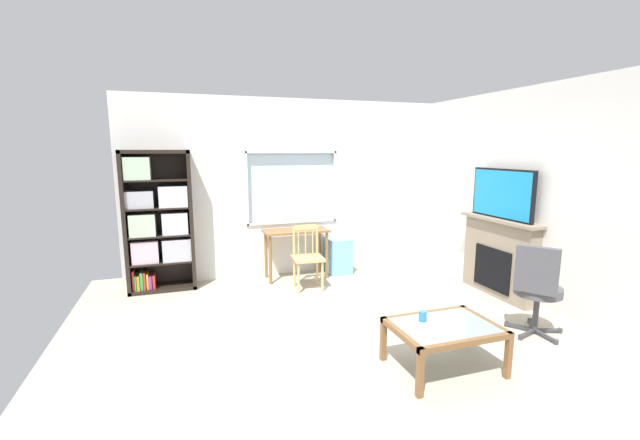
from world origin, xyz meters
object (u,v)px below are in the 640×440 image
(bookshelf, at_px, (158,221))
(office_chair, at_px, (537,286))
(plastic_drawer_unit, at_px, (338,256))
(sippy_cup, at_px, (423,316))
(fireplace, at_px, (498,257))
(wooden_chair, at_px, (307,257))
(tv, at_px, (502,194))
(desk_under_window, at_px, (296,238))
(coffee_table, at_px, (444,331))

(bookshelf, distance_m, office_chair, 4.78)
(bookshelf, height_order, plastic_drawer_unit, bookshelf)
(bookshelf, distance_m, sippy_cup, 3.83)
(bookshelf, distance_m, fireplace, 4.68)
(plastic_drawer_unit, xyz_separation_m, fireplace, (1.68, -1.65, 0.25))
(wooden_chair, xyz_separation_m, sippy_cup, (0.38, -2.35, 0.00))
(plastic_drawer_unit, distance_m, tv, 2.59)
(desk_under_window, bearing_deg, wooden_chair, -87.33)
(fireplace, xyz_separation_m, coffee_table, (-1.84, -1.40, -0.17))
(coffee_table, bearing_deg, office_chair, 11.17)
(bookshelf, bearing_deg, office_chair, -36.81)
(wooden_chair, distance_m, tv, 2.75)
(desk_under_window, height_order, tv, tv)
(plastic_drawer_unit, height_order, fireplace, fireplace)
(tv, bearing_deg, bookshelf, 158.39)
(desk_under_window, relative_size, plastic_drawer_unit, 1.74)
(desk_under_window, distance_m, sippy_cup, 2.90)
(bookshelf, height_order, sippy_cup, bookshelf)
(plastic_drawer_unit, relative_size, coffee_table, 0.61)
(bookshelf, relative_size, office_chair, 1.96)
(fireplace, bearing_deg, wooden_chair, 155.23)
(bookshelf, xyz_separation_m, fireplace, (4.34, -1.71, -0.45))
(plastic_drawer_unit, bearing_deg, sippy_cup, -95.90)
(fireplace, bearing_deg, bookshelf, 158.48)
(bookshelf, relative_size, wooden_chair, 2.18)
(fireplace, xyz_separation_m, tv, (-0.02, 0.00, 0.86))
(wooden_chair, bearing_deg, tv, -24.94)
(desk_under_window, xyz_separation_m, office_chair, (1.86, -2.75, -0.07))
(wooden_chair, relative_size, fireplace, 0.70)
(bookshelf, xyz_separation_m, coffee_table, (2.50, -3.11, -0.62))
(desk_under_window, bearing_deg, coffee_table, -79.72)
(desk_under_window, height_order, coffee_table, desk_under_window)
(fireplace, bearing_deg, plastic_drawer_unit, 135.37)
(tv, height_order, sippy_cup, tv)
(wooden_chair, relative_size, coffee_table, 0.97)
(wooden_chair, xyz_separation_m, tv, (2.34, -1.09, 0.93))
(bookshelf, bearing_deg, sippy_cup, -51.57)
(sippy_cup, bearing_deg, fireplace, 32.59)
(bookshelf, relative_size, coffee_table, 2.12)
(bookshelf, xyz_separation_m, tv, (4.32, -1.71, 0.40))
(bookshelf, height_order, coffee_table, bookshelf)
(bookshelf, xyz_separation_m, office_chair, (3.81, -2.85, -0.43))
(office_chair, height_order, sippy_cup, office_chair)
(wooden_chair, height_order, coffee_table, wooden_chair)
(desk_under_window, height_order, fireplace, fireplace)
(desk_under_window, distance_m, tv, 2.96)
(sippy_cup, bearing_deg, desk_under_window, 98.11)
(plastic_drawer_unit, bearing_deg, wooden_chair, -140.58)
(desk_under_window, xyz_separation_m, fireplace, (2.39, -1.60, -0.09))
(bookshelf, height_order, tv, bookshelf)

